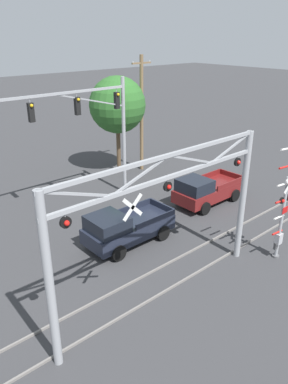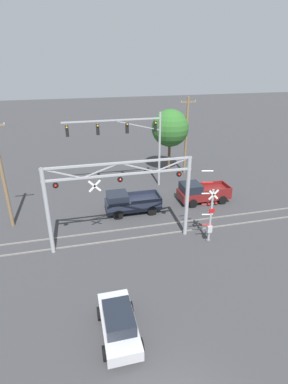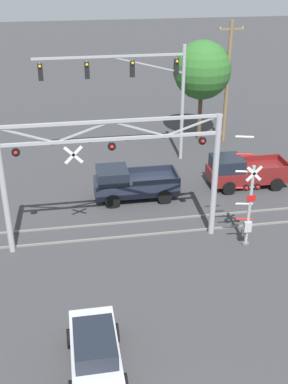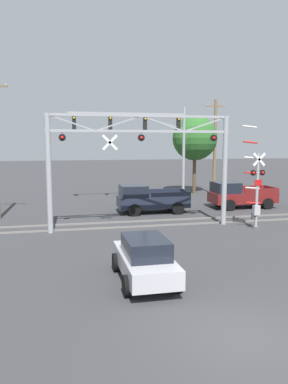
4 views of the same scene
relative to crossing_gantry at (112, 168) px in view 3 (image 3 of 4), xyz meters
name	(u,v)px [view 3 (image 3 of 4)]	position (x,y,z in m)	size (l,w,h in m)	color
rail_track_near	(114,238)	(0.01, 0.28, -4.00)	(80.00, 0.08, 0.10)	gray
rail_track_far	(111,224)	(0.01, 1.72, -4.00)	(80.00, 0.08, 0.10)	gray
crossing_gantry	(112,168)	(0.00, 0.00, 0.00)	(10.42, 0.31, 6.43)	#9EA0A5
crossing_signal_mast	(248,206)	(6.38, -1.38, -1.88)	(1.48, 0.35, 5.84)	#9EA0A5
traffic_signal_span	(144,83)	(3.25, 10.06, 1.45)	(9.79, 0.39, 7.86)	#9EA0A5
pickup_truck_lead	(131,183)	(1.54, 4.61, -3.08)	(4.89, 2.32, 1.97)	#1E2333
pickup_truck_following	(243,171)	(8.64, 5.12, -3.08)	(4.89, 2.32, 1.97)	maroon
sedan_waiting	(95,351)	(-1.60, -8.14, -3.23)	(1.93, 4.05, 1.61)	#B7B7BC
utility_pole_right	(227,82)	(9.95, 12.98, 0.55)	(1.80, 0.28, 8.90)	brown
background_tree_beyond_span	(202,70)	(8.22, 13.78, 1.27)	(4.30, 4.30, 7.49)	brown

